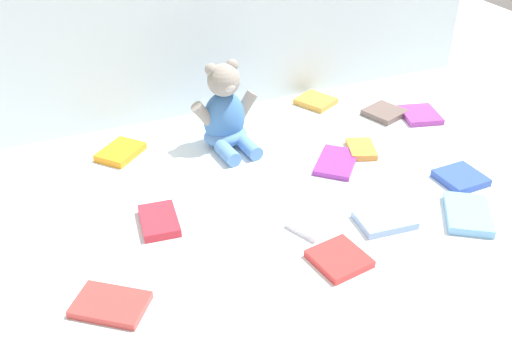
% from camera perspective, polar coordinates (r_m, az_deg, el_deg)
% --- Properties ---
extents(ground_plane, '(3.20, 3.20, 0.00)m').
position_cam_1_polar(ground_plane, '(1.34, -2.34, -1.65)').
color(ground_plane, silver).
extents(teddy_bear, '(0.19, 0.17, 0.23)m').
position_cam_1_polar(teddy_bear, '(1.47, -3.06, 5.47)').
color(teddy_bear, '#3F72B2').
rests_on(teddy_bear, ground_plane).
extents(book_case_0, '(0.12, 0.13, 0.02)m').
position_cam_1_polar(book_case_0, '(1.70, 15.97, 5.34)').
color(book_case_0, purple).
rests_on(book_case_0, ground_plane).
extents(book_case_1, '(0.15, 0.16, 0.02)m').
position_cam_1_polar(book_case_1, '(1.32, 20.30, -4.08)').
color(book_case_1, '#73B1E4').
rests_on(book_case_1, ground_plane).
extents(book_case_2, '(0.12, 0.11, 0.01)m').
position_cam_1_polar(book_case_2, '(1.22, 5.69, -5.21)').
color(book_case_2, white).
rests_on(book_case_2, ground_plane).
extents(book_case_3, '(0.15, 0.14, 0.01)m').
position_cam_1_polar(book_case_3, '(1.07, -14.25, -12.78)').
color(book_case_3, '#C43A36').
rests_on(book_case_3, ground_plane).
extents(book_case_4, '(0.09, 0.12, 0.02)m').
position_cam_1_polar(book_case_4, '(1.23, -9.60, -4.94)').
color(book_case_4, red).
rests_on(book_case_4, ground_plane).
extents(book_case_5, '(0.12, 0.10, 0.02)m').
position_cam_1_polar(book_case_5, '(1.25, 12.66, -4.79)').
color(book_case_5, '#88A9D4').
rests_on(book_case_5, ground_plane).
extents(book_case_6, '(0.11, 0.11, 0.02)m').
position_cam_1_polar(book_case_6, '(1.14, 8.26, -8.67)').
color(book_case_6, red).
rests_on(book_case_6, ground_plane).
extents(book_case_7, '(0.16, 0.16, 0.01)m').
position_cam_1_polar(book_case_7, '(1.43, 8.00, 0.82)').
color(book_case_7, purple).
rests_on(book_case_7, ground_plane).
extents(book_case_8, '(0.09, 0.11, 0.02)m').
position_cam_1_polar(book_case_8, '(1.49, 10.40, 2.11)').
color(book_case_8, orange).
rests_on(book_case_8, ground_plane).
extents(book_case_9, '(0.14, 0.14, 0.02)m').
position_cam_1_polar(book_case_9, '(1.49, -13.30, 1.80)').
color(book_case_9, orange).
rests_on(book_case_9, ground_plane).
extents(book_case_10, '(0.13, 0.12, 0.02)m').
position_cam_1_polar(book_case_10, '(1.69, 12.63, 5.63)').
color(book_case_10, brown).
rests_on(book_case_10, ground_plane).
extents(book_case_11, '(0.10, 0.10, 0.02)m').
position_cam_1_polar(book_case_11, '(1.44, 19.66, -0.71)').
color(book_case_11, '#3050B2').
rests_on(book_case_11, ground_plane).
extents(book_case_12, '(0.13, 0.13, 0.02)m').
position_cam_1_polar(book_case_12, '(1.73, 5.95, 6.86)').
color(book_case_12, gold).
rests_on(book_case_12, ground_plane).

